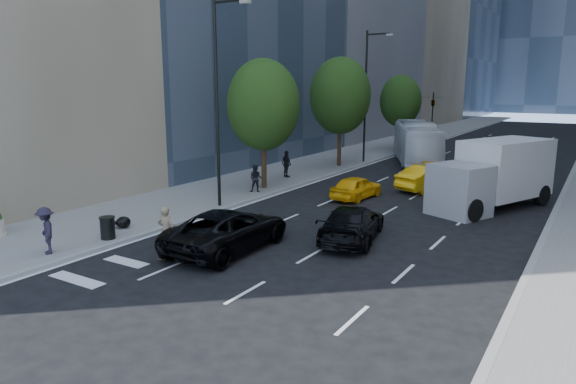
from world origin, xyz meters
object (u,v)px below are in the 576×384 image
Objects in this scene: skateboarder at (167,234)px; box_truck at (494,174)px; city_bus at (416,142)px; trash_can at (108,228)px; black_sedan_lincoln at (228,230)px; black_sedan_mercedes at (352,223)px.

box_truck reaches higher than skateboarder.
city_bus is 27.87m from trash_can.
black_sedan_mercedes is (3.47, 3.50, -0.07)m from black_sedan_lincoln.
city_bus is at bearing 82.99° from trash_can.
box_truck is at bearing -132.69° from skateboarder.
box_truck is (8.33, 14.28, 0.82)m from skateboarder.
skateboarder is 0.24× the size of box_truck.
black_sedan_mercedes reaches higher than trash_can.
city_bus is (0.00, 27.83, 0.71)m from skateboarder.
box_truck reaches higher than black_sedan_mercedes.
skateboarder is 3.42m from trash_can.
black_sedan_lincoln reaches higher than black_sedan_mercedes.
trash_can is at bearing -15.72° from skateboarder.
black_sedan_lincoln is at bearing -111.40° from city_bus.
black_sedan_lincoln is 6.59× the size of trash_can.
trash_can is (-4.60, -1.79, -0.20)m from black_sedan_lincoln.
skateboarder is 2.13× the size of trash_can.
skateboarder is at bearing 36.78° from black_sedan_mercedes.
trash_can is at bearing -121.07° from city_bus.
trash_can is (-3.40, -27.64, -1.04)m from city_bus.
trash_can is at bearing 19.76° from black_sedan_lincoln.
black_sedan_lincoln is at bearing -96.70° from box_truck.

